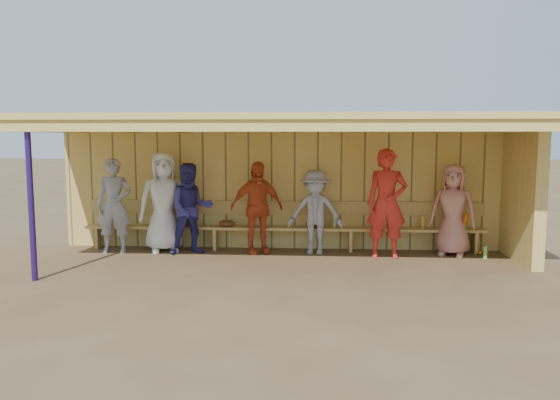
{
  "coord_description": "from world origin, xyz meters",
  "views": [
    {
      "loc": [
        0.62,
        -9.19,
        2.15
      ],
      "look_at": [
        0.0,
        0.35,
        1.05
      ],
      "focal_mm": 35.0,
      "sensor_mm": 36.0,
      "label": 1
    }
  ],
  "objects_px": {
    "player_c": "(191,209)",
    "bench": "(283,223)",
    "player_e": "(315,212)",
    "player_b": "(164,202)",
    "player_g": "(387,203)",
    "player_a": "(114,205)",
    "player_h": "(453,210)",
    "player_d": "(257,207)"
  },
  "relations": [
    {
      "from": "player_c",
      "to": "bench",
      "type": "xyz_separation_m",
      "value": [
        1.66,
        0.46,
        -0.31
      ]
    },
    {
      "from": "player_e",
      "to": "bench",
      "type": "relative_size",
      "value": 0.21
    },
    {
      "from": "player_b",
      "to": "player_c",
      "type": "height_order",
      "value": "player_b"
    },
    {
      "from": "player_b",
      "to": "bench",
      "type": "distance_m",
      "value": 2.28
    },
    {
      "from": "player_e",
      "to": "player_g",
      "type": "distance_m",
      "value": 1.31
    },
    {
      "from": "player_c",
      "to": "player_e",
      "type": "xyz_separation_m",
      "value": [
        2.29,
        0.15,
        -0.06
      ]
    },
    {
      "from": "player_a",
      "to": "player_b",
      "type": "relative_size",
      "value": 0.94
    },
    {
      "from": "player_c",
      "to": "bench",
      "type": "bearing_deg",
      "value": -5.46
    },
    {
      "from": "player_b",
      "to": "player_h",
      "type": "height_order",
      "value": "player_b"
    },
    {
      "from": "player_a",
      "to": "player_g",
      "type": "distance_m",
      "value": 5.02
    },
    {
      "from": "player_c",
      "to": "bench",
      "type": "distance_m",
      "value": 1.76
    },
    {
      "from": "player_e",
      "to": "player_b",
      "type": "bearing_deg",
      "value": -173.98
    },
    {
      "from": "player_g",
      "to": "bench",
      "type": "bearing_deg",
      "value": 166.45
    },
    {
      "from": "player_d",
      "to": "player_h",
      "type": "relative_size",
      "value": 1.02
    },
    {
      "from": "player_d",
      "to": "player_b",
      "type": "bearing_deg",
      "value": 155.92
    },
    {
      "from": "player_e",
      "to": "player_d",
      "type": "bearing_deg",
      "value": -173.01
    },
    {
      "from": "player_g",
      "to": "player_h",
      "type": "height_order",
      "value": "player_g"
    },
    {
      "from": "player_c",
      "to": "player_h",
      "type": "distance_m",
      "value": 4.79
    },
    {
      "from": "player_a",
      "to": "player_c",
      "type": "xyz_separation_m",
      "value": [
        1.46,
        -0.01,
        -0.05
      ]
    },
    {
      "from": "player_e",
      "to": "player_g",
      "type": "height_order",
      "value": "player_g"
    },
    {
      "from": "player_a",
      "to": "player_d",
      "type": "bearing_deg",
      "value": -3.33
    },
    {
      "from": "player_d",
      "to": "player_h",
      "type": "xyz_separation_m",
      "value": [
        3.58,
        0.02,
        -0.02
      ]
    },
    {
      "from": "player_e",
      "to": "player_g",
      "type": "relative_size",
      "value": 0.8
    },
    {
      "from": "player_b",
      "to": "player_g",
      "type": "bearing_deg",
      "value": -22.49
    },
    {
      "from": "player_h",
      "to": "player_e",
      "type": "bearing_deg",
      "value": -158.62
    },
    {
      "from": "player_c",
      "to": "player_d",
      "type": "distance_m",
      "value": 1.21
    },
    {
      "from": "player_c",
      "to": "player_h",
      "type": "relative_size",
      "value": 1.0
    },
    {
      "from": "bench",
      "to": "player_b",
      "type": "bearing_deg",
      "value": -172.16
    },
    {
      "from": "player_e",
      "to": "player_h",
      "type": "distance_m",
      "value": 2.5
    },
    {
      "from": "player_g",
      "to": "player_d",
      "type": "bearing_deg",
      "value": 177.17
    },
    {
      "from": "player_b",
      "to": "player_c",
      "type": "xyz_separation_m",
      "value": [
        0.55,
        -0.16,
        -0.1
      ]
    },
    {
      "from": "player_b",
      "to": "player_e",
      "type": "bearing_deg",
      "value": -19.43
    },
    {
      "from": "player_h",
      "to": "bench",
      "type": "relative_size",
      "value": 0.22
    },
    {
      "from": "player_g",
      "to": "player_h",
      "type": "relative_size",
      "value": 1.17
    },
    {
      "from": "player_h",
      "to": "player_c",
      "type": "bearing_deg",
      "value": -156.88
    },
    {
      "from": "player_b",
      "to": "player_d",
      "type": "bearing_deg",
      "value": -20.02
    },
    {
      "from": "player_a",
      "to": "player_h",
      "type": "distance_m",
      "value": 6.24
    },
    {
      "from": "player_a",
      "to": "player_g",
      "type": "bearing_deg",
      "value": -6.96
    },
    {
      "from": "player_g",
      "to": "player_e",
      "type": "bearing_deg",
      "value": 172.25
    },
    {
      "from": "player_a",
      "to": "player_g",
      "type": "relative_size",
      "value": 0.91
    },
    {
      "from": "player_b",
      "to": "player_d",
      "type": "height_order",
      "value": "player_b"
    },
    {
      "from": "player_c",
      "to": "player_g",
      "type": "height_order",
      "value": "player_g"
    }
  ]
}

